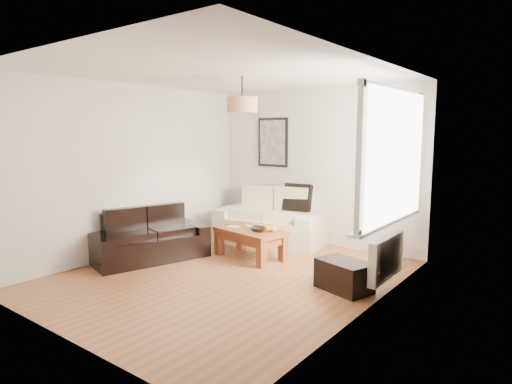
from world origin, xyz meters
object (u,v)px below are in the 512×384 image
Objects in this scene: loveseat_cream at (271,217)px; ottoman at (344,276)px; coffee_table at (250,244)px; sofa_leather at (150,236)px.

loveseat_cream is 2.85× the size of ottoman.
coffee_table is (0.29, -0.95, -0.23)m from loveseat_cream.
sofa_leather is (-0.86, -1.91, -0.09)m from loveseat_cream.
coffee_table is 1.71× the size of ottoman.
loveseat_cream reaches higher than ottoman.
sofa_leather is 1.53× the size of coffee_table.
sofa_leather is 2.94m from ottoman.
coffee_table is (1.15, 0.96, -0.14)m from sofa_leather.
sofa_leather reaches higher than ottoman.
loveseat_cream is 1.67× the size of coffee_table.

